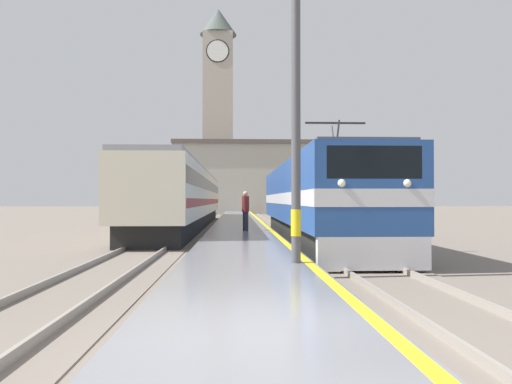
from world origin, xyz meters
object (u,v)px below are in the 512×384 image
at_px(locomotive_train, 314,200).
at_px(catenary_mast, 300,64).
at_px(passenger_train, 187,197).
at_px(clock_tower, 218,104).
at_px(person_on_platform, 246,210).

xyz_separation_m(locomotive_train, catenary_mast, (-1.89, -10.06, 3.10)).
distance_m(passenger_train, clock_tower, 40.56).
xyz_separation_m(locomotive_train, clock_tower, (-5.88, 49.76, 13.66)).
height_order(locomotive_train, person_on_platform, locomotive_train).
height_order(catenary_mast, person_on_platform, catenary_mast).
bearing_deg(clock_tower, catenary_mast, -86.18).
distance_m(locomotive_train, catenary_mast, 10.70).
bearing_deg(catenary_mast, clock_tower, 93.82).
relative_size(passenger_train, catenary_mast, 3.56).
bearing_deg(person_on_platform, catenary_mast, -85.09).
height_order(passenger_train, clock_tower, clock_tower).
distance_m(catenary_mast, clock_tower, 60.88).
bearing_deg(clock_tower, locomotive_train, -83.26).
xyz_separation_m(passenger_train, catenary_mast, (4.61, -21.56, 2.87)).
xyz_separation_m(passenger_train, person_on_platform, (3.61, -9.87, -0.65)).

